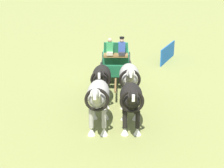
# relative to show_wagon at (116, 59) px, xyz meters

# --- Properties ---
(ground_plane) EXTENTS (220.00, 220.00, 0.00)m
(ground_plane) POSITION_rel_show_wagon_xyz_m (-0.15, -0.07, -1.21)
(ground_plane) COLOR olive
(show_wagon) EXTENTS (5.68, 3.07, 2.78)m
(show_wagon) POSITION_rel_show_wagon_xyz_m (0.00, 0.00, 0.00)
(show_wagon) COLOR #195B38
(show_wagon) RESTS_ON ground
(draft_horse_rear_near) EXTENTS (3.10, 1.76, 2.20)m
(draft_horse_rear_near) POSITION_rel_show_wagon_xyz_m (3.06, 2.00, 0.13)
(draft_horse_rear_near) COLOR #9E998E
(draft_horse_rear_near) RESTS_ON ground
(draft_horse_rear_off) EXTENTS (3.02, 1.71, 2.15)m
(draft_horse_rear_off) POSITION_rel_show_wagon_xyz_m (3.58, 0.81, 0.08)
(draft_horse_rear_off) COLOR black
(draft_horse_rear_off) RESTS_ON ground
(draft_horse_lead_near) EXTENTS (2.85, 1.64, 2.20)m
(draft_horse_lead_near) POSITION_rel_show_wagon_xyz_m (5.46, 3.01, 0.12)
(draft_horse_lead_near) COLOR black
(draft_horse_lead_near) RESTS_ON ground
(draft_horse_lead_off) EXTENTS (3.01, 1.71, 2.29)m
(draft_horse_lead_off) POSITION_rel_show_wagon_xyz_m (5.97, 1.82, 0.20)
(draft_horse_lead_off) COLOR #9E998E
(draft_horse_lead_off) RESTS_ON ground
(sponsor_banner) EXTENTS (3.20, 0.10, 1.10)m
(sponsor_banner) POSITION_rel_show_wagon_xyz_m (-4.92, 1.72, -0.66)
(sponsor_banner) COLOR #1959B2
(sponsor_banner) RESTS_ON ground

